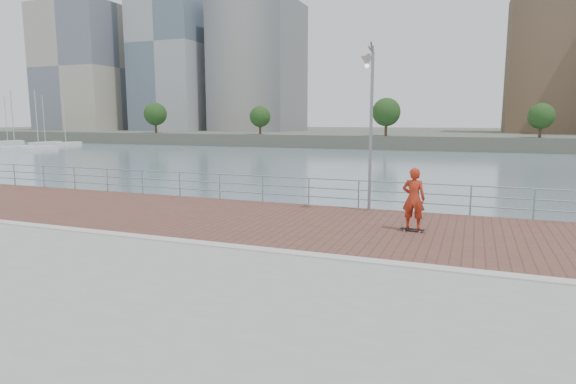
% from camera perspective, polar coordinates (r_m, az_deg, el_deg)
% --- Properties ---
extents(water, '(400.00, 400.00, 0.00)m').
position_cam_1_polar(water, '(13.57, -3.16, -15.13)').
color(water, slate).
rests_on(water, ground).
extents(seawall, '(40.00, 24.00, 2.00)m').
position_cam_1_polar(seawall, '(9.28, -16.90, -20.51)').
color(seawall, gray).
rests_on(seawall, ground).
extents(brick_lane, '(40.00, 6.80, 0.02)m').
position_cam_1_polar(brick_lane, '(16.14, 2.06, -3.74)').
color(brick_lane, brown).
rests_on(brick_lane, seawall).
extents(curb, '(40.00, 0.40, 0.06)m').
position_cam_1_polar(curb, '(12.89, -3.24, -6.84)').
color(curb, '#B7B5AD').
rests_on(curb, seawall).
extents(far_shore, '(320.00, 95.00, 2.50)m').
position_cam_1_polar(far_shore, '(133.97, 19.07, 6.35)').
color(far_shore, '#4C5142').
rests_on(far_shore, ground).
extents(guardrail, '(39.06, 0.06, 1.13)m').
position_cam_1_polar(guardrail, '(19.21, 5.39, 0.29)').
color(guardrail, '#8C9EA8').
rests_on(guardrail, brick_lane).
extents(street_lamp, '(0.43, 1.25, 5.90)m').
position_cam_1_polar(street_lamp, '(17.76, 9.61, 10.86)').
color(street_lamp, gray).
rests_on(street_lamp, brick_lane).
extents(skateboard, '(0.73, 0.22, 0.08)m').
position_cam_1_polar(skateboard, '(15.43, 14.53, -4.30)').
color(skateboard, black).
rests_on(skateboard, brick_lane).
extents(skateboarder, '(0.72, 0.49, 1.90)m').
position_cam_1_polar(skateboarder, '(15.25, 14.66, -0.74)').
color(skateboarder, '#AD2B17').
rests_on(skateboarder, skateboard).
extents(shoreline_trees, '(144.69, 5.09, 6.79)m').
position_cam_1_polar(shoreline_trees, '(88.43, 18.40, 8.73)').
color(shoreline_trees, '#473323').
rests_on(shoreline_trees, far_shore).
extents(marina, '(29.92, 22.02, 10.56)m').
position_cam_1_polar(marina, '(111.41, -29.88, 4.92)').
color(marina, white).
rests_on(marina, water).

